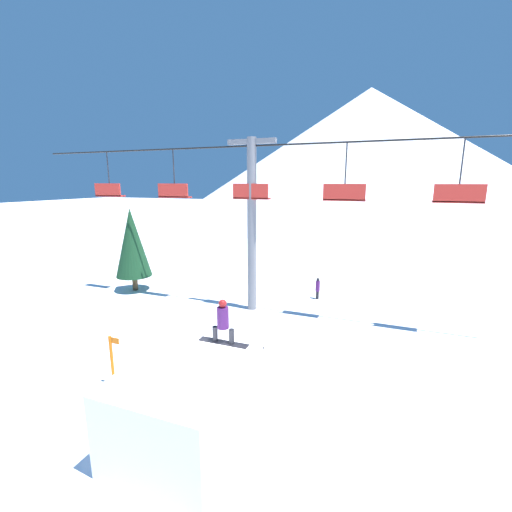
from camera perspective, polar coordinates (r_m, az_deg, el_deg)
The scene contains 8 objects.
ground_plane at distance 10.69m, azimuth -9.79°, elevation -25.02°, with size 220.00×220.00×0.00m, color white.
mountain_ridge at distance 71.96m, azimuth 18.06°, elevation 15.93°, with size 73.68×73.68×23.62m.
snow_ramp at distance 9.38m, azimuth -11.37°, elevation -23.23°, with size 2.79×3.48×2.06m.
snowboarder at distance 9.59m, azimuth -5.53°, elevation -10.89°, with size 1.45×0.32×1.27m.
chairlift at distance 16.80m, azimuth -0.75°, elevation 7.86°, with size 25.74×0.45×8.50m.
pine_tree_near at distance 21.53m, azimuth -19.97°, elevation 2.11°, with size 2.09×2.09×4.98m.
trail_marker at distance 12.28m, azimuth -22.85°, elevation -15.58°, with size 0.41×0.10×1.70m.
distant_skier at distance 19.50m, azimuth 10.24°, elevation -5.19°, with size 0.24×0.24×1.23m.
Camera 1 is at (4.54, -7.22, 6.44)m, focal length 24.00 mm.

